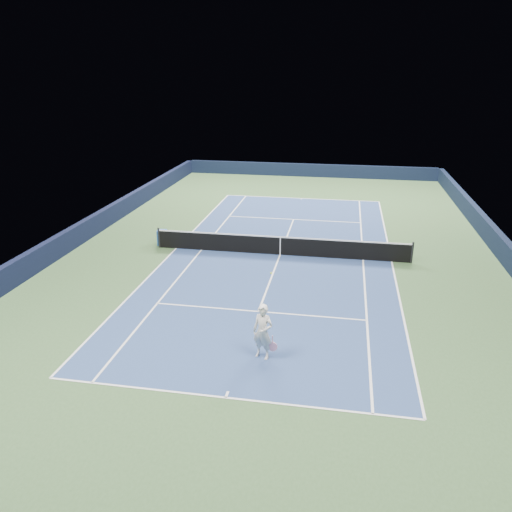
# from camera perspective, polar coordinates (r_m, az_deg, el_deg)

# --- Properties ---
(ground) EXTENTS (40.00, 40.00, 0.00)m
(ground) POSITION_cam_1_polar(r_m,az_deg,el_deg) (25.23, 2.77, 0.14)
(ground) COLOR #33512C
(ground) RESTS_ON ground
(wall_far) EXTENTS (22.00, 0.35, 1.10)m
(wall_far) POSITION_cam_1_polar(r_m,az_deg,el_deg) (44.16, 6.20, 9.71)
(wall_far) COLOR black
(wall_far) RESTS_ON ground
(wall_right) EXTENTS (0.35, 40.00, 1.10)m
(wall_right) POSITION_cam_1_polar(r_m,az_deg,el_deg) (26.08, 27.08, -0.21)
(wall_right) COLOR black
(wall_right) RESTS_ON ground
(wall_left) EXTENTS (0.35, 40.00, 1.10)m
(wall_left) POSITION_cam_1_polar(r_m,az_deg,el_deg) (28.42, -19.41, 2.51)
(wall_left) COLOR black
(wall_left) RESTS_ON ground
(court_surface) EXTENTS (10.97, 23.77, 0.01)m
(court_surface) POSITION_cam_1_polar(r_m,az_deg,el_deg) (25.22, 2.77, 0.14)
(court_surface) COLOR navy
(court_surface) RESTS_ON ground
(baseline_far) EXTENTS (10.97, 0.08, 0.00)m
(baseline_far) POSITION_cam_1_polar(r_m,az_deg,el_deg) (36.54, 5.23, 6.59)
(baseline_far) COLOR white
(baseline_far) RESTS_ON ground
(baseline_near) EXTENTS (10.97, 0.08, 0.00)m
(baseline_near) POSITION_cam_1_polar(r_m,az_deg,el_deg) (14.83, -3.48, -15.85)
(baseline_near) COLOR white
(baseline_near) RESTS_ON ground
(sideline_doubles_right) EXTENTS (0.08, 23.77, 0.00)m
(sideline_doubles_right) POSITION_cam_1_polar(r_m,az_deg,el_deg) (25.18, 15.24, -0.61)
(sideline_doubles_right) COLOR white
(sideline_doubles_right) RESTS_ON ground
(sideline_doubles_left) EXTENTS (0.08, 23.77, 0.00)m
(sideline_doubles_left) POSITION_cam_1_polar(r_m,az_deg,el_deg) (26.43, -9.10, 0.89)
(sideline_doubles_left) COLOR white
(sideline_doubles_left) RESTS_ON ground
(sideline_singles_right) EXTENTS (0.08, 23.77, 0.00)m
(sideline_singles_right) POSITION_cam_1_polar(r_m,az_deg,el_deg) (25.08, 12.13, -0.42)
(sideline_singles_right) COLOR white
(sideline_singles_right) RESTS_ON ground
(sideline_singles_left) EXTENTS (0.08, 23.77, 0.00)m
(sideline_singles_left) POSITION_cam_1_polar(r_m,az_deg,el_deg) (26.03, -6.25, 0.71)
(sideline_singles_left) COLOR white
(sideline_singles_left) RESTS_ON ground
(service_line_far) EXTENTS (8.23, 0.08, 0.00)m
(service_line_far) POSITION_cam_1_polar(r_m,az_deg,el_deg) (31.26, 4.31, 4.20)
(service_line_far) COLOR white
(service_line_far) RESTS_ON ground
(service_line_near) EXTENTS (8.23, 0.08, 0.00)m
(service_line_near) POSITION_cam_1_polar(r_m,az_deg,el_deg) (19.42, 0.28, -6.36)
(service_line_near) COLOR white
(service_line_near) RESTS_ON ground
(center_service_line) EXTENTS (0.08, 12.80, 0.00)m
(center_service_line) POSITION_cam_1_polar(r_m,az_deg,el_deg) (25.22, 2.77, 0.16)
(center_service_line) COLOR white
(center_service_line) RESTS_ON ground
(center_mark_far) EXTENTS (0.08, 0.30, 0.00)m
(center_mark_far) POSITION_cam_1_polar(r_m,az_deg,el_deg) (36.39, 5.20, 6.53)
(center_mark_far) COLOR white
(center_mark_far) RESTS_ON ground
(center_mark_near) EXTENTS (0.08, 0.30, 0.00)m
(center_mark_near) POSITION_cam_1_polar(r_m,az_deg,el_deg) (14.95, -3.35, -15.52)
(center_mark_near) COLOR white
(center_mark_near) RESTS_ON ground
(tennis_net) EXTENTS (12.90, 0.10, 1.07)m
(tennis_net) POSITION_cam_1_polar(r_m,az_deg,el_deg) (25.05, 2.79, 1.22)
(tennis_net) COLOR black
(tennis_net) RESTS_ON ground
(sponsor_cube) EXTENTS (0.58, 0.51, 0.80)m
(sponsor_cube) POSITION_cam_1_polar(r_m,az_deg,el_deg) (27.02, -10.66, 2.11)
(sponsor_cube) COLOR #1D4CB0
(sponsor_cube) RESTS_ON ground
(tennis_player) EXTENTS (0.88, 1.35, 2.59)m
(tennis_player) POSITION_cam_1_polar(r_m,az_deg,el_deg) (16.11, 0.80, -8.66)
(tennis_player) COLOR silver
(tennis_player) RESTS_ON ground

